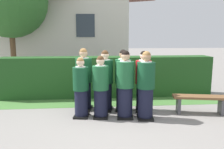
# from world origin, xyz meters

# --- Properties ---
(ground_plane) EXTENTS (60.00, 60.00, 0.00)m
(ground_plane) POSITION_xyz_m (0.00, 0.00, 0.00)
(ground_plane) COLOR gray
(student_front_row_0) EXTENTS (0.42, 0.49, 1.52)m
(student_front_row_0) POSITION_xyz_m (-0.80, 0.10, 0.72)
(student_front_row_0) COLOR black
(student_front_row_0) RESTS_ON ground
(student_front_row_1) EXTENTS (0.41, 0.48, 1.56)m
(student_front_row_1) POSITION_xyz_m (-0.31, 0.04, 0.74)
(student_front_row_1) COLOR black
(student_front_row_1) RESTS_ON ground
(student_front_row_2) EXTENTS (0.44, 0.52, 1.69)m
(student_front_row_2) POSITION_xyz_m (0.30, -0.02, 0.81)
(student_front_row_2) COLOR black
(student_front_row_2) RESTS_ON ground
(student_front_row_3) EXTENTS (0.44, 0.52, 1.68)m
(student_front_row_3) POSITION_xyz_m (0.79, -0.14, 0.80)
(student_front_row_3) COLOR black
(student_front_row_3) RESTS_ON ground
(student_rear_row_0) EXTENTS (0.47, 0.55, 1.71)m
(student_rear_row_0) POSITION_xyz_m (-0.74, 0.70, 0.82)
(student_rear_row_0) COLOR black
(student_rear_row_0) RESTS_ON ground
(student_rear_row_1) EXTENTS (0.47, 0.54, 1.66)m
(student_rear_row_1) POSITION_xyz_m (-0.16, 0.60, 0.79)
(student_rear_row_1) COLOR black
(student_rear_row_1) RESTS_ON ground
(student_rear_row_2) EXTENTS (0.46, 0.54, 1.68)m
(student_rear_row_2) POSITION_xyz_m (0.32, 0.55, 0.80)
(student_rear_row_2) COLOR black
(student_rear_row_2) RESTS_ON ground
(student_in_red_blazer) EXTENTS (0.46, 0.53, 1.65)m
(student_in_red_blazer) POSITION_xyz_m (0.87, 0.47, 0.78)
(student_in_red_blazer) COLOR black
(student_in_red_blazer) RESTS_ON ground
(hedge) EXTENTS (7.00, 0.70, 1.34)m
(hedge) POSITION_xyz_m (0.00, 2.10, 0.67)
(hedge) COLOR #214C1E
(hedge) RESTS_ON ground
(school_building_main) EXTENTS (8.25, 4.74, 6.38)m
(school_building_main) POSITION_xyz_m (-2.57, 8.25, 3.28)
(school_building_main) COLOR beige
(school_building_main) RESTS_ON ground
(oak_tree_left) EXTENTS (3.23, 3.23, 5.15)m
(oak_tree_left) POSITION_xyz_m (-4.01, 5.06, 3.52)
(oak_tree_left) COLOR brown
(oak_tree_left) RESTS_ON ground
(wooden_bench) EXTENTS (1.44, 0.62, 0.48)m
(wooden_bench) POSITION_xyz_m (2.32, 0.09, 0.35)
(wooden_bench) COLOR brown
(wooden_bench) RESTS_ON ground
(lawn_strip) EXTENTS (7.00, 0.90, 0.01)m
(lawn_strip) POSITION_xyz_m (0.00, 1.30, 0.00)
(lawn_strip) COLOR #477A38
(lawn_strip) RESTS_ON ground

